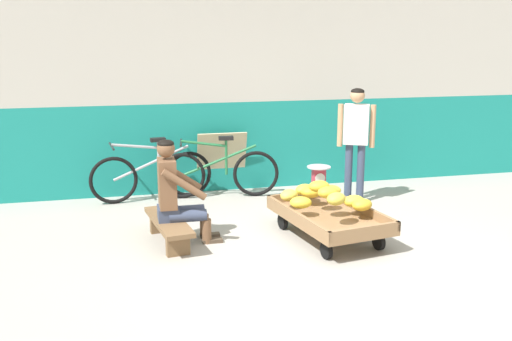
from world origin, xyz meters
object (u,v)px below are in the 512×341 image
object	(u,v)px
weighing_scale	(319,177)
bicycle_far_left	(219,172)
bicycle_near_left	(152,175)
shopping_bag	(318,212)
banana_cart	(329,218)
vendor_seated	(176,192)
plastic_crate	(318,200)
low_bench	(169,225)
sign_board	(221,161)
customer_adult	(356,132)

from	to	relation	value
weighing_scale	bicycle_far_left	world-z (taller)	bicycle_far_left
bicycle_near_left	shopping_bag	xyz separation A→B (m)	(1.89, -1.40, -0.23)
banana_cart	vendor_seated	size ratio (longest dim) A/B	1.37
vendor_seated	shopping_bag	world-z (taller)	vendor_seated
bicycle_far_left	shopping_bag	xyz separation A→B (m)	(0.98, -1.33, -0.23)
vendor_seated	weighing_scale	size ratio (longest dim) A/B	3.80
vendor_seated	plastic_crate	distance (m)	2.04
banana_cart	low_bench	bearing A→B (deg)	170.99
low_bench	sign_board	distance (m)	2.23
banana_cart	plastic_crate	size ratio (longest dim) A/B	4.34
vendor_seated	shopping_bag	bearing A→B (deg)	11.28
low_bench	bicycle_near_left	distance (m)	1.75
bicycle_far_left	sign_board	size ratio (longest dim) A/B	1.91
bicycle_near_left	customer_adult	bearing A→B (deg)	-15.51
vendor_seated	bicycle_far_left	size ratio (longest dim) A/B	0.69
bicycle_near_left	bicycle_far_left	bearing A→B (deg)	-4.20
sign_board	low_bench	bearing A→B (deg)	-115.08
customer_adult	banana_cart	bearing A→B (deg)	-123.10
vendor_seated	bicycle_near_left	xyz separation A→B (m)	(-0.16, 1.74, -0.21)
plastic_crate	banana_cart	bearing A→B (deg)	-102.94
low_bench	bicycle_far_left	world-z (taller)	bicycle_far_left
bicycle_near_left	sign_board	xyz separation A→B (m)	(1.01, 0.26, 0.08)
banana_cart	customer_adult	size ratio (longest dim) A/B	1.02
banana_cart	sign_board	world-z (taller)	sign_board
sign_board	customer_adult	bearing A→B (deg)	-31.50
bicycle_far_left	sign_board	distance (m)	0.35
banana_cart	weighing_scale	world-z (taller)	weighing_scale
banana_cart	vendor_seated	world-z (taller)	vendor_seated
bicycle_near_left	sign_board	distance (m)	1.04
weighing_scale	bicycle_near_left	world-z (taller)	bicycle_near_left
banana_cart	customer_adult	xyz separation A→B (m)	(0.84, 1.29, 0.71)
weighing_scale	sign_board	bearing A→B (deg)	127.99
bicycle_near_left	customer_adult	distance (m)	2.80
banana_cart	bicycle_far_left	xyz separation A→B (m)	(-0.88, 1.95, 0.11)
plastic_crate	customer_adult	distance (m)	1.05
plastic_crate	sign_board	distance (m)	1.67
sign_board	shopping_bag	world-z (taller)	sign_board
vendor_seated	customer_adult	distance (m)	2.70
low_bench	shopping_bag	size ratio (longest dim) A/B	4.72
plastic_crate	weighing_scale	xyz separation A→B (m)	(0.00, -0.00, 0.30)
low_bench	shopping_bag	world-z (taller)	low_bench
sign_board	customer_adult	world-z (taller)	customer_adult
banana_cart	sign_board	distance (m)	2.42
plastic_crate	customer_adult	bearing A→B (deg)	26.17
plastic_crate	shopping_bag	xyz separation A→B (m)	(-0.13, -0.36, -0.03)
sign_board	vendor_seated	bearing A→B (deg)	-112.98
weighing_scale	low_bench	bearing A→B (deg)	-160.02
vendor_seated	shopping_bag	xyz separation A→B (m)	(1.74, 0.35, -0.45)
weighing_scale	bicycle_near_left	size ratio (longest dim) A/B	0.18
low_bench	weighing_scale	world-z (taller)	weighing_scale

